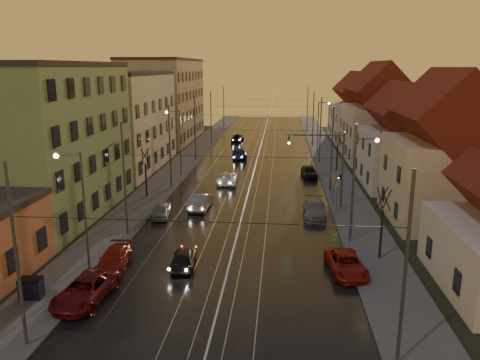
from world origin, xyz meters
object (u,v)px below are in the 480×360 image
(driving_car_1, at_px, (201,201))
(driving_car_4, at_px, (238,138))
(driving_car_0, at_px, (184,258))
(parked_left_3, at_px, (161,211))
(street_lamp_2, at_px, (177,136))
(parked_left_1, at_px, (85,290))
(parked_left_2, at_px, (114,259))
(street_lamp_0, at_px, (79,201))
(street_lamp_1, at_px, (358,177))
(street_lamp_3, at_px, (320,122))
(traffic_light_mast, at_px, (332,160))
(driving_car_2, at_px, (227,178))
(parked_right_1, at_px, (315,209))
(dumpster, at_px, (31,289))
(parked_right_0, at_px, (346,264))
(parked_right_2, at_px, (309,172))
(driving_car_3, at_px, (239,153))

(driving_car_1, height_order, driving_car_4, driving_car_4)
(driving_car_0, xyz_separation_m, parked_left_3, (-4.16, 10.33, -0.04))
(street_lamp_2, distance_m, parked_left_1, 31.79)
(street_lamp_2, relative_size, parked_left_2, 1.91)
(street_lamp_0, bearing_deg, street_lamp_1, 23.72)
(street_lamp_3, xyz_separation_m, driving_car_4, (-13.45, 11.00, -4.12))
(parked_left_1, bearing_deg, parked_left_3, 93.88)
(driving_car_0, relative_size, driving_car_1, 0.82)
(street_lamp_3, xyz_separation_m, driving_car_0, (-12.10, -42.46, -4.24))
(street_lamp_3, bearing_deg, driving_car_4, 140.71)
(traffic_light_mast, xyz_separation_m, driving_car_1, (-12.08, -1.39, -3.84))
(driving_car_2, bearing_deg, street_lamp_0, 72.98)
(parked_left_1, bearing_deg, parked_right_1, 55.49)
(driving_car_2, height_order, dumpster, driving_car_2)
(street_lamp_2, distance_m, dumpster, 31.93)
(parked_right_0, bearing_deg, parked_right_1, 89.56)
(parked_right_0, relative_size, parked_right_2, 1.11)
(driving_car_3, relative_size, parked_right_1, 1.07)
(parked_left_3, distance_m, parked_right_0, 17.99)
(parked_left_2, bearing_deg, driving_car_4, 82.39)
(street_lamp_0, xyz_separation_m, traffic_light_mast, (17.10, 16.00, -0.29))
(driving_car_2, relative_size, parked_left_2, 1.11)
(street_lamp_1, xyz_separation_m, parked_left_2, (-16.70, -6.84, -4.28))
(street_lamp_2, bearing_deg, street_lamp_1, -47.68)
(driving_car_4, xyz_separation_m, parked_right_0, (11.95, -53.43, -0.13))
(parked_left_3, bearing_deg, dumpster, -109.03)
(parked_left_1, distance_m, parked_right_1, 21.73)
(street_lamp_2, bearing_deg, driving_car_3, 61.37)
(street_lamp_0, height_order, street_lamp_2, same)
(dumpster, bearing_deg, traffic_light_mast, 41.57)
(street_lamp_0, relative_size, driving_car_0, 2.11)
(street_lamp_3, height_order, traffic_light_mast, street_lamp_3)
(street_lamp_1, distance_m, parked_left_3, 17.25)
(street_lamp_1, relative_size, traffic_light_mast, 1.11)
(traffic_light_mast, height_order, driving_car_2, traffic_light_mast)
(street_lamp_3, distance_m, parked_right_2, 16.22)
(driving_car_4, bearing_deg, parked_left_3, 91.70)
(parked_right_1, bearing_deg, parked_right_2, 90.07)
(driving_car_0, height_order, parked_left_2, driving_car_0)
(parked_left_2, bearing_deg, street_lamp_3, 64.55)
(traffic_light_mast, xyz_separation_m, parked_right_2, (-1.26, 12.51, -3.89))
(traffic_light_mast, height_order, parked_left_3, traffic_light_mast)
(street_lamp_3, height_order, driving_car_4, street_lamp_3)
(driving_car_0, relative_size, parked_right_0, 0.83)
(street_lamp_2, bearing_deg, parked_left_1, -87.26)
(driving_car_0, height_order, parked_right_2, parked_right_2)
(driving_car_0, relative_size, parked_left_1, 0.77)
(street_lamp_0, bearing_deg, driving_car_0, 14.13)
(street_lamp_2, xyz_separation_m, parked_right_2, (15.84, 0.51, -4.18))
(traffic_light_mast, xyz_separation_m, driving_car_4, (-12.34, 39.01, -3.83))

